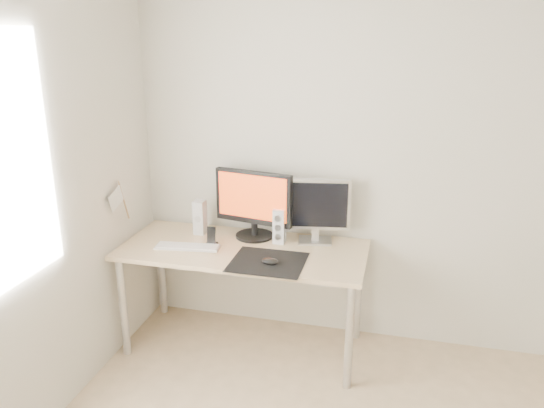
{
  "coord_description": "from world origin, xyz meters",
  "views": [
    {
      "loc": [
        0.03,
        -1.68,
        2.07
      ],
      "look_at": [
        -0.76,
        1.49,
        1.01
      ],
      "focal_mm": 35.0,
      "sensor_mm": 36.0,
      "label": 1
    }
  ],
  "objects_px": {
    "main_monitor": "(254,202)",
    "speaker_right": "(279,226)",
    "speaker_left": "(200,217)",
    "phone_dock": "(211,240)",
    "mouse": "(270,261)",
    "second_monitor": "(316,208)",
    "desk": "(243,259)",
    "keyboard": "(188,247)"
  },
  "relations": [
    {
      "from": "mouse",
      "to": "speaker_right",
      "type": "xyz_separation_m",
      "value": [
        -0.03,
        0.36,
        0.1
      ]
    },
    {
      "from": "second_monitor",
      "to": "main_monitor",
      "type": "bearing_deg",
      "value": -177.26
    },
    {
      "from": "speaker_left",
      "to": "phone_dock",
      "type": "height_order",
      "value": "speaker_left"
    },
    {
      "from": "mouse",
      "to": "keyboard",
      "type": "height_order",
      "value": "mouse"
    },
    {
      "from": "mouse",
      "to": "phone_dock",
      "type": "bearing_deg",
      "value": 155.56
    },
    {
      "from": "keyboard",
      "to": "phone_dock",
      "type": "relative_size",
      "value": 3.39
    },
    {
      "from": "desk",
      "to": "speaker_left",
      "type": "bearing_deg",
      "value": 154.2
    },
    {
      "from": "main_monitor",
      "to": "speaker_right",
      "type": "xyz_separation_m",
      "value": [
        0.19,
        -0.05,
        -0.14
      ]
    },
    {
      "from": "main_monitor",
      "to": "second_monitor",
      "type": "height_order",
      "value": "main_monitor"
    },
    {
      "from": "desk",
      "to": "main_monitor",
      "type": "relative_size",
      "value": 2.92
    },
    {
      "from": "phone_dock",
      "to": "speaker_left",
      "type": "bearing_deg",
      "value": 129.12
    },
    {
      "from": "second_monitor",
      "to": "speaker_right",
      "type": "relative_size",
      "value": 1.89
    },
    {
      "from": "speaker_left",
      "to": "speaker_right",
      "type": "bearing_deg",
      "value": -2.84
    },
    {
      "from": "phone_dock",
      "to": "second_monitor",
      "type": "bearing_deg",
      "value": 18.97
    },
    {
      "from": "main_monitor",
      "to": "phone_dock",
      "type": "height_order",
      "value": "main_monitor"
    },
    {
      "from": "main_monitor",
      "to": "desk",
      "type": "bearing_deg",
      "value": -95.32
    },
    {
      "from": "mouse",
      "to": "desk",
      "type": "height_order",
      "value": "mouse"
    },
    {
      "from": "mouse",
      "to": "speaker_left",
      "type": "height_order",
      "value": "speaker_left"
    },
    {
      "from": "desk",
      "to": "main_monitor",
      "type": "bearing_deg",
      "value": 84.68
    },
    {
      "from": "speaker_right",
      "to": "phone_dock",
      "type": "xyz_separation_m",
      "value": [
        -0.42,
        -0.16,
        -0.08
      ]
    },
    {
      "from": "speaker_left",
      "to": "phone_dock",
      "type": "distance_m",
      "value": 0.25
    },
    {
      "from": "mouse",
      "to": "phone_dock",
      "type": "height_order",
      "value": "phone_dock"
    },
    {
      "from": "desk",
      "to": "keyboard",
      "type": "bearing_deg",
      "value": -165.87
    },
    {
      "from": "mouse",
      "to": "main_monitor",
      "type": "height_order",
      "value": "main_monitor"
    },
    {
      "from": "desk",
      "to": "phone_dock",
      "type": "bearing_deg",
      "value": -177.99
    },
    {
      "from": "speaker_left",
      "to": "speaker_right",
      "type": "xyz_separation_m",
      "value": [
        0.57,
        -0.03,
        0.0
      ]
    },
    {
      "from": "second_monitor",
      "to": "keyboard",
      "type": "height_order",
      "value": "second_monitor"
    },
    {
      "from": "speaker_left",
      "to": "phone_dock",
      "type": "bearing_deg",
      "value": -50.88
    },
    {
      "from": "second_monitor",
      "to": "keyboard",
      "type": "xyz_separation_m",
      "value": [
        -0.79,
        -0.31,
        -0.23
      ]
    },
    {
      "from": "second_monitor",
      "to": "phone_dock",
      "type": "bearing_deg",
      "value": -161.03
    },
    {
      "from": "main_monitor",
      "to": "keyboard",
      "type": "distance_m",
      "value": 0.53
    },
    {
      "from": "desk",
      "to": "keyboard",
      "type": "xyz_separation_m",
      "value": [
        -0.35,
        -0.09,
        0.09
      ]
    },
    {
      "from": "main_monitor",
      "to": "speaker_left",
      "type": "relative_size",
      "value": 2.3
    },
    {
      "from": "desk",
      "to": "second_monitor",
      "type": "xyz_separation_m",
      "value": [
        0.44,
        0.22,
        0.32
      ]
    },
    {
      "from": "second_monitor",
      "to": "keyboard",
      "type": "relative_size",
      "value": 1.05
    },
    {
      "from": "desk",
      "to": "keyboard",
      "type": "distance_m",
      "value": 0.37
    },
    {
      "from": "phone_dock",
      "to": "desk",
      "type": "bearing_deg",
      "value": 2.01
    },
    {
      "from": "mouse",
      "to": "phone_dock",
      "type": "distance_m",
      "value": 0.5
    },
    {
      "from": "mouse",
      "to": "speaker_right",
      "type": "distance_m",
      "value": 0.37
    },
    {
      "from": "main_monitor",
      "to": "keyboard",
      "type": "relative_size",
      "value": 1.27
    },
    {
      "from": "main_monitor",
      "to": "keyboard",
      "type": "bearing_deg",
      "value": -142.32
    },
    {
      "from": "main_monitor",
      "to": "speaker_right",
      "type": "relative_size",
      "value": 2.3
    }
  ]
}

